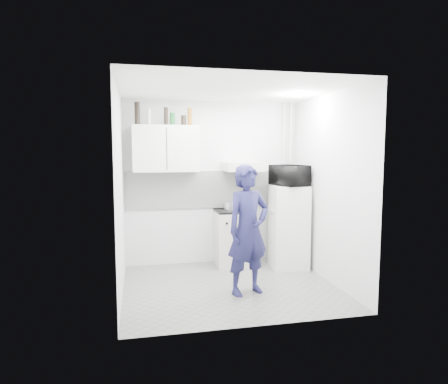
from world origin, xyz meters
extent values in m
plane|color=#5B5B54|center=(0.00, 0.00, 0.00)|extent=(2.80, 2.80, 0.00)
plane|color=white|center=(0.00, 0.00, 2.60)|extent=(2.80, 2.80, 0.00)
plane|color=silver|center=(0.00, 1.25, 1.30)|extent=(2.80, 0.00, 2.80)
plane|color=silver|center=(-1.40, 0.00, 1.30)|extent=(0.00, 2.60, 2.60)
plane|color=silver|center=(1.40, 0.00, 1.30)|extent=(0.00, 2.60, 2.60)
imported|color=#1B1A43|center=(0.17, -0.28, 0.82)|extent=(0.69, 0.57, 1.65)
cube|color=beige|center=(0.27, 1.00, 0.43)|extent=(0.53, 0.53, 0.86)
cube|color=white|center=(1.10, 0.68, 0.64)|extent=(0.58, 0.58, 1.28)
cube|color=black|center=(0.27, 1.00, 0.87)|extent=(0.51, 0.51, 0.03)
cylinder|color=silver|center=(0.26, 1.08, 0.94)|extent=(0.21, 0.21, 0.11)
imported|color=black|center=(1.10, 0.68, 1.44)|extent=(0.67, 0.54, 0.32)
cylinder|color=black|center=(-1.17, 1.07, 2.37)|extent=(0.08, 0.08, 0.34)
cylinder|color=#B2B7BC|center=(-1.00, 1.07, 2.32)|extent=(0.06, 0.06, 0.24)
cylinder|color=black|center=(-0.74, 1.07, 2.33)|extent=(0.06, 0.06, 0.27)
cylinder|color=#144C1E|center=(-0.65, 1.07, 2.30)|extent=(0.08, 0.08, 0.19)
cylinder|color=black|center=(-0.48, 1.07, 2.28)|extent=(0.08, 0.08, 0.15)
cylinder|color=brown|center=(-0.38, 1.07, 2.33)|extent=(0.07, 0.07, 0.27)
cube|color=white|center=(-0.75, 1.07, 1.85)|extent=(1.00, 0.35, 0.70)
cube|color=beige|center=(0.45, 1.00, 1.57)|extent=(0.60, 0.50, 0.14)
cube|color=white|center=(0.00, 1.24, 1.20)|extent=(2.74, 0.03, 0.60)
cylinder|color=beige|center=(1.30, 1.17, 1.30)|extent=(0.05, 0.05, 2.60)
cylinder|color=beige|center=(1.18, 1.17, 1.30)|extent=(0.04, 0.04, 2.60)
cylinder|color=white|center=(1.00, 0.20, 2.57)|extent=(0.10, 0.10, 0.02)
camera|label=1|loc=(-1.18, -5.07, 1.82)|focal=32.00mm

